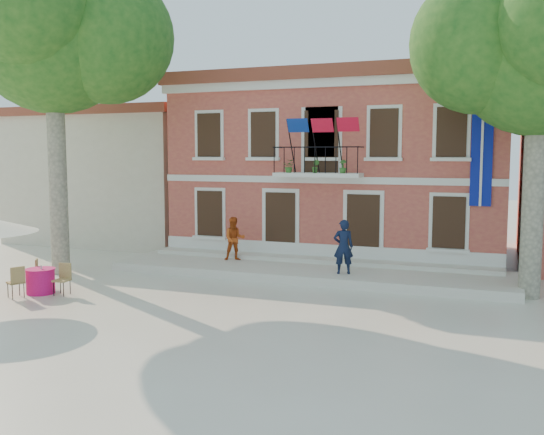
{
  "coord_description": "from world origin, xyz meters",
  "views": [
    {
      "loc": [
        8.27,
        -15.63,
        4.23
      ],
      "look_at": [
        0.99,
        3.5,
        2.1
      ],
      "focal_mm": 40.0,
      "sensor_mm": 36.0,
      "label": 1
    }
  ],
  "objects_px": {
    "plane_tree_west": "(52,30)",
    "plane_tree_east": "(540,52)",
    "pedestrian_navy": "(343,247)",
    "cafe_table_1": "(40,280)",
    "pedestrian_orange": "(235,239)"
  },
  "relations": [
    {
      "from": "plane_tree_west",
      "to": "plane_tree_east",
      "type": "bearing_deg",
      "value": 6.86
    },
    {
      "from": "pedestrian_navy",
      "to": "cafe_table_1",
      "type": "height_order",
      "value": "pedestrian_navy"
    },
    {
      "from": "plane_tree_east",
      "to": "cafe_table_1",
      "type": "height_order",
      "value": "plane_tree_east"
    },
    {
      "from": "pedestrian_orange",
      "to": "cafe_table_1",
      "type": "relative_size",
      "value": 0.87
    },
    {
      "from": "pedestrian_navy",
      "to": "cafe_table_1",
      "type": "bearing_deg",
      "value": 10.1
    },
    {
      "from": "plane_tree_east",
      "to": "pedestrian_navy",
      "type": "xyz_separation_m",
      "value": [
        -5.69,
        0.11,
        -5.93
      ]
    },
    {
      "from": "plane_tree_west",
      "to": "pedestrian_orange",
      "type": "height_order",
      "value": "plane_tree_west"
    },
    {
      "from": "plane_tree_east",
      "to": "pedestrian_navy",
      "type": "height_order",
      "value": "plane_tree_east"
    },
    {
      "from": "plane_tree_west",
      "to": "cafe_table_1",
      "type": "xyz_separation_m",
      "value": [
        1.62,
        -2.85,
        -8.07
      ]
    },
    {
      "from": "plane_tree_west",
      "to": "plane_tree_east",
      "type": "distance_m",
      "value": 15.75
    },
    {
      "from": "pedestrian_navy",
      "to": "cafe_table_1",
      "type": "xyz_separation_m",
      "value": [
        -8.26,
        -4.84,
        -0.78
      ]
    },
    {
      "from": "plane_tree_west",
      "to": "cafe_table_1",
      "type": "bearing_deg",
      "value": -60.37
    },
    {
      "from": "pedestrian_orange",
      "to": "pedestrian_navy",
      "type": "bearing_deg",
      "value": -42.09
    },
    {
      "from": "plane_tree_east",
      "to": "pedestrian_orange",
      "type": "relative_size",
      "value": 5.97
    },
    {
      "from": "pedestrian_orange",
      "to": "plane_tree_west",
      "type": "bearing_deg",
      "value": -178.96
    }
  ]
}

